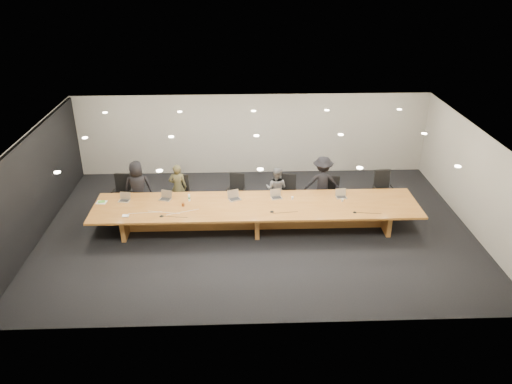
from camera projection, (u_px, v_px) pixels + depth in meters
ground at (256, 228)px, 14.11m from camera, size 12.00×12.00×0.00m
back_wall at (252, 134)px, 17.10m from camera, size 12.00×0.02×2.80m
left_wall_panel at (35, 188)px, 13.32m from camera, size 0.08×7.84×2.74m
conference_table at (256, 212)px, 13.89m from camera, size 9.00×1.80×0.75m
chair_far_left at (122, 193)px, 14.90m from camera, size 0.60×0.60×1.12m
chair_left at (181, 193)px, 14.99m from camera, size 0.54×0.54×1.05m
chair_mid_left at (236, 191)px, 15.04m from camera, size 0.66×0.66×1.08m
chair_mid_right at (288, 192)px, 14.98m from camera, size 0.63×0.63×1.08m
chair_right at (333, 193)px, 15.03m from camera, size 0.53×0.53×0.99m
chair_far_right at (384, 190)px, 15.04m from camera, size 0.64×0.64×1.17m
person_a at (138, 187)px, 14.66m from camera, size 0.88×0.67×1.62m
person_b at (178, 187)px, 14.86m from camera, size 0.53×0.35×1.46m
person_c at (276, 189)px, 14.88m from camera, size 0.80×0.71×1.36m
person_d at (322, 182)px, 14.96m from camera, size 1.09×0.67×1.64m
laptop_a at (124, 197)px, 13.94m from camera, size 0.34×0.27×0.24m
laptop_b at (165, 196)px, 14.02m from camera, size 0.38×0.32×0.25m
laptop_c at (235, 195)px, 14.02m from camera, size 0.40×0.35×0.26m
laptop_d at (277, 194)px, 14.11m from camera, size 0.35×0.29×0.24m
laptop_e at (342, 194)px, 14.14m from camera, size 0.31×0.24×0.24m
water_bottle at (189, 198)px, 13.97m from camera, size 0.07×0.07×0.19m
amber_mug at (183, 205)px, 13.70m from camera, size 0.10×0.10×0.09m
paper_cup_near at (292, 198)px, 14.08m from camera, size 0.09×0.09×0.08m
paper_cup_far at (342, 200)px, 13.96m from camera, size 0.08×0.08×0.08m
notepad at (101, 202)px, 13.91m from camera, size 0.29×0.24×0.02m
lime_gadget at (101, 202)px, 13.90m from camera, size 0.20×0.13×0.03m
av_box at (126, 216)px, 13.19m from camera, size 0.17×0.13×0.03m
mic_left at (162, 216)px, 13.19m from camera, size 0.16×0.16×0.03m
mic_center at (272, 211)px, 13.41m from camera, size 0.15×0.15×0.03m
mic_right at (355, 212)px, 13.38m from camera, size 0.13×0.13×0.03m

